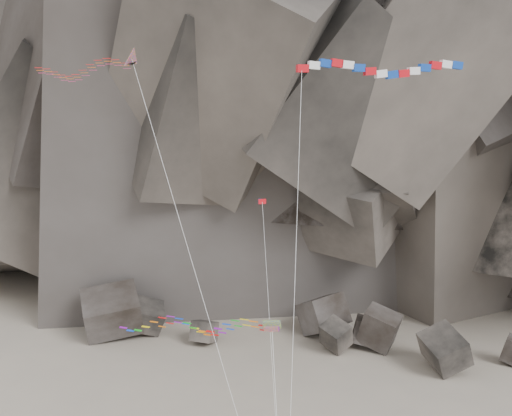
# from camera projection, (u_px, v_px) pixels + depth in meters

# --- Properties ---
(headland) EXTENTS (110.00, 70.00, 84.00)m
(headland) POSITION_uv_depth(u_px,v_px,m) (327.00, 26.00, 107.70)
(headland) COLOR #5A5149
(headland) RESTS_ON ground
(boulder_field) EXTENTS (72.54, 17.67, 7.13)m
(boulder_field) POSITION_uv_depth(u_px,v_px,m) (237.00, 321.00, 81.35)
(boulder_field) COLOR #47423F
(boulder_field) RESTS_ON ground
(delta_kite) EXTENTS (20.22, 9.36, 31.76)m
(delta_kite) POSITION_uv_depth(u_px,v_px,m) (79.00, 70.00, 44.87)
(delta_kite) COLOR red
(delta_kite) RESTS_ON ground
(banner_kite) EXTENTS (11.22, 15.10, 30.89)m
(banner_kite) POSITION_uv_depth(u_px,v_px,m) (380.00, 70.00, 44.00)
(banner_kite) COLOR red
(banner_kite) RESTS_ON ground
(parafoil_kite) EXTENTS (14.67, 8.48, 13.43)m
(parafoil_kite) POSITION_uv_depth(u_px,v_px,m) (188.00, 325.00, 45.85)
(parafoil_kite) COLOR #B5D50B
(parafoil_kite) RESTS_ON ground
(pennant_kite) EXTENTS (4.19, 11.66, 21.00)m
(pennant_kite) POSITION_uv_depth(u_px,v_px,m) (266.00, 271.00, 44.87)
(pennant_kite) COLOR red
(pennant_kite) RESTS_ON ground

